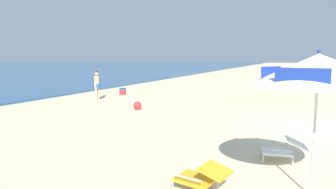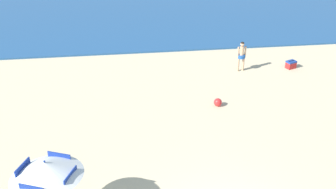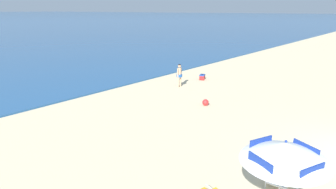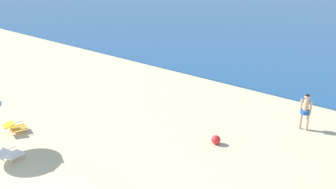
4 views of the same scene
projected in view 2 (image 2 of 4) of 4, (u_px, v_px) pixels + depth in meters
beach_umbrella_striped_main at (46, 169)px, 10.90m from camera, size 2.78×2.77×2.28m
lounge_chair_under_umbrella at (44, 182)px, 13.08m from camera, size 0.72×0.96×0.49m
person_standing_near_shore at (242, 54)px, 20.84m from camera, size 0.47×0.39×1.58m
cooler_box at (291, 65)px, 21.45m from camera, size 0.59×0.50×0.43m
beach_ball at (218, 102)px, 17.90m from camera, size 0.35×0.35×0.35m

